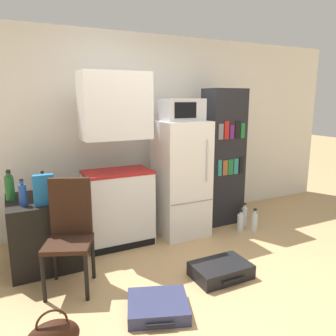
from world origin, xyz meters
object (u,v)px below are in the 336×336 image
at_px(kitchen_hutch, 117,167).
at_px(bottle_amber_beer, 37,190).
at_px(bottle_olive_oil, 43,188).
at_px(water_bottle_back, 254,222).
at_px(cereal_box, 44,190).
at_px(bottle_green_tall, 10,188).
at_px(bookshelf, 223,157).
at_px(water_bottle_middle, 244,216).
at_px(microwave, 182,110).
at_px(water_bottle_front, 240,222).
at_px(side_table, 43,231).
at_px(bottle_wine_dark, 9,185).
at_px(bottle_blue_soda, 23,194).
at_px(suitcase_large_flat, 158,306).
at_px(suitcase_small_flat, 221,270).
at_px(bottle_ketchup_red, 52,185).
at_px(chair, 70,226).
at_px(refrigerator, 181,178).

xyz_separation_m(kitchen_hutch, bottle_amber_beer, (-0.89, -0.09, -0.14)).
distance_m(bottle_olive_oil, water_bottle_back, 2.66).
distance_m(cereal_box, water_bottle_back, 2.67).
bearing_deg(bottle_green_tall, bookshelf, 2.57).
bearing_deg(water_bottle_middle, microwave, 170.58).
xyz_separation_m(water_bottle_front, water_bottle_back, (0.14, -0.12, 0.01)).
xyz_separation_m(bottle_amber_beer, water_bottle_front, (2.47, -0.26, -0.68)).
relative_size(side_table, bottle_wine_dark, 2.63).
bearing_deg(bottle_olive_oil, bottle_wine_dark, 130.73).
relative_size(bottle_blue_soda, water_bottle_front, 0.93).
height_order(suitcase_large_flat, suitcase_small_flat, suitcase_small_flat).
xyz_separation_m(kitchen_hutch, bottle_blue_soda, (-1.04, -0.31, -0.11)).
height_order(side_table, bottle_ketchup_red, bottle_ketchup_red).
relative_size(bottle_blue_soda, suitcase_large_flat, 0.43).
distance_m(side_table, bottle_wine_dark, 0.60).
relative_size(bottle_blue_soda, chair, 0.26).
bearing_deg(water_bottle_front, bottle_blue_soda, 179.17).
bearing_deg(bottle_olive_oil, bottle_green_tall, 150.76).
bearing_deg(bottle_amber_beer, side_table, -65.73).
bearing_deg(bottle_blue_soda, side_table, 46.19).
height_order(side_table, water_bottle_back, side_table).
distance_m(bookshelf, water_bottle_middle, 0.87).
relative_size(refrigerator, chair, 1.44).
xyz_separation_m(bottle_green_tall, cereal_box, (0.29, -0.32, 0.02)).
bearing_deg(suitcase_large_flat, water_bottle_middle, 52.94).
xyz_separation_m(side_table, bottle_green_tall, (-0.27, 0.07, 0.49)).
height_order(bottle_green_tall, suitcase_small_flat, bottle_green_tall).
bearing_deg(bookshelf, kitchen_hutch, -177.94).
relative_size(refrigerator, bottle_wine_dark, 5.23).
relative_size(bottle_olive_oil, suitcase_large_flat, 0.51).
relative_size(kitchen_hutch, bottle_ketchup_red, 12.33).
bearing_deg(kitchen_hutch, bottle_blue_soda, -163.58).
height_order(kitchen_hutch, refrigerator, kitchen_hutch).
bearing_deg(water_bottle_front, chair, -171.51).
bearing_deg(chair, refrigerator, 45.06).
bearing_deg(kitchen_hutch, suitcase_large_flat, -95.35).
bearing_deg(chair, bottle_ketchup_red, 115.46).
relative_size(kitchen_hutch, bottle_green_tall, 6.59).
relative_size(bottle_wine_dark, cereal_box, 0.93).
distance_m(bottle_ketchup_red, water_bottle_middle, 2.58).
xyz_separation_m(bookshelf, bottle_wine_dark, (-2.69, 0.06, -0.09)).
bearing_deg(cereal_box, kitchen_hutch, 24.01).
distance_m(suitcase_small_flat, water_bottle_back, 1.30).
relative_size(bookshelf, chair, 1.84).
relative_size(kitchen_hutch, bottle_blue_soda, 7.68).
height_order(bookshelf, bottle_ketchup_red, bookshelf).
distance_m(bottle_amber_beer, chair, 0.67).
distance_m(bookshelf, bottle_wine_dark, 2.69).
relative_size(refrigerator, water_bottle_front, 5.18).
distance_m(microwave, suitcase_small_flat, 1.92).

